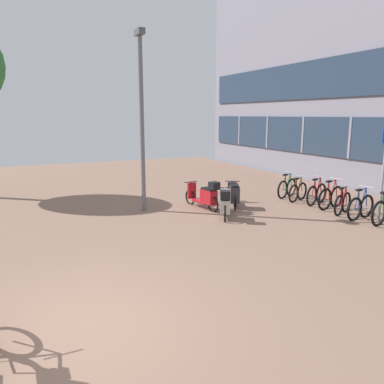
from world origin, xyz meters
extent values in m
cube|color=#866452|center=(4.80, 0.00, -0.03)|extent=(14.40, 40.00, 0.05)
cube|color=gray|center=(12.15, 6.27, 2.11)|extent=(0.10, 0.12, 1.72)
cube|color=gray|center=(12.15, 9.11, 2.11)|extent=(0.10, 0.12, 1.72)
cube|color=gray|center=(12.15, 11.96, 2.11)|extent=(0.10, 0.12, 1.72)
cube|color=gray|center=(12.15, 14.80, 2.11)|extent=(0.10, 0.12, 1.72)
torus|color=black|center=(8.51, 1.76, 0.34)|extent=(0.75, 0.20, 0.75)
cylinder|color=#28632E|center=(8.71, 1.80, 0.58)|extent=(0.15, 0.06, 0.60)
cylinder|color=#28632E|center=(8.64, 1.79, 0.31)|extent=(0.26, 0.07, 0.08)
cylinder|color=#28632E|center=(8.59, 1.78, 0.61)|extent=(0.17, 0.05, 0.55)
cube|color=black|center=(8.66, 1.79, 0.92)|extent=(0.23, 0.13, 0.06)
torus|color=black|center=(8.33, 2.45, 0.33)|extent=(0.73, 0.20, 0.73)
torus|color=black|center=(8.96, 2.55, 0.33)|extent=(0.73, 0.20, 0.73)
cylinder|color=navy|center=(8.71, 2.51, 0.59)|extent=(0.31, 0.09, 0.64)
cylinder|color=navy|center=(8.52, 2.48, 0.57)|extent=(0.14, 0.06, 0.58)
cylinder|color=navy|center=(8.66, 2.50, 0.88)|extent=(0.39, 0.10, 0.09)
cylinder|color=navy|center=(8.45, 2.47, 0.30)|extent=(0.25, 0.07, 0.08)
cylinder|color=navy|center=(8.40, 2.46, 0.59)|extent=(0.17, 0.05, 0.53)
cylinder|color=navy|center=(8.90, 2.55, 0.62)|extent=(0.15, 0.05, 0.58)
cube|color=black|center=(8.47, 2.47, 0.89)|extent=(0.23, 0.13, 0.06)
cylinder|color=#ADADB2|center=(8.85, 2.54, 0.95)|extent=(0.11, 0.48, 0.02)
torus|color=black|center=(8.35, 3.07, 0.30)|extent=(0.65, 0.32, 0.67)
torus|color=black|center=(8.92, 3.30, 0.30)|extent=(0.65, 0.32, 0.67)
cylinder|color=maroon|center=(8.69, 3.20, 0.55)|extent=(0.29, 0.15, 0.59)
cylinder|color=maroon|center=(8.52, 3.14, 0.52)|extent=(0.14, 0.08, 0.54)
cylinder|color=maroon|center=(8.65, 3.19, 0.81)|extent=(0.36, 0.17, 0.08)
cylinder|color=maroon|center=(8.46, 3.11, 0.28)|extent=(0.23, 0.12, 0.07)
cylinder|color=maroon|center=(8.42, 3.09, 0.55)|extent=(0.16, 0.08, 0.49)
cylinder|color=maroon|center=(8.87, 3.28, 0.57)|extent=(0.14, 0.08, 0.54)
cube|color=black|center=(8.48, 3.12, 0.83)|extent=(0.24, 0.17, 0.06)
cylinder|color=#ADADB2|center=(8.82, 3.26, 0.88)|extent=(0.20, 0.45, 0.02)
torus|color=black|center=(8.50, 3.80, 0.34)|extent=(0.75, 0.22, 0.75)
torus|color=black|center=(9.15, 3.93, 0.34)|extent=(0.75, 0.22, 0.75)
cylinder|color=maroon|center=(8.89, 3.88, 0.61)|extent=(0.33, 0.10, 0.66)
cylinder|color=maroon|center=(8.70, 3.84, 0.58)|extent=(0.15, 0.06, 0.60)
cylinder|color=maroon|center=(8.84, 3.87, 0.91)|extent=(0.40, 0.12, 0.09)
cylinder|color=maroon|center=(8.62, 3.82, 0.31)|extent=(0.26, 0.08, 0.08)
cylinder|color=maroon|center=(8.57, 3.81, 0.61)|extent=(0.17, 0.06, 0.55)
cylinder|color=maroon|center=(9.09, 3.92, 0.64)|extent=(0.15, 0.06, 0.60)
cube|color=black|center=(8.64, 3.83, 0.92)|extent=(0.23, 0.13, 0.06)
cylinder|color=#ADADB2|center=(9.03, 3.90, 0.98)|extent=(0.12, 0.48, 0.02)
torus|color=black|center=(8.53, 4.43, 0.33)|extent=(0.70, 0.31, 0.72)
torus|color=black|center=(9.16, 4.66, 0.33)|extent=(0.70, 0.31, 0.72)
cylinder|color=maroon|center=(8.91, 4.57, 0.59)|extent=(0.32, 0.14, 0.63)
cylinder|color=maroon|center=(8.72, 4.50, 0.56)|extent=(0.15, 0.08, 0.58)
cylinder|color=maroon|center=(8.86, 4.55, 0.87)|extent=(0.39, 0.17, 0.08)
cylinder|color=maroon|center=(8.65, 4.47, 0.30)|extent=(0.25, 0.11, 0.08)
cylinder|color=maroon|center=(8.60, 4.46, 0.59)|extent=(0.17, 0.08, 0.53)
cylinder|color=maroon|center=(9.10, 4.64, 0.61)|extent=(0.15, 0.08, 0.58)
cube|color=black|center=(8.67, 4.48, 0.89)|extent=(0.24, 0.16, 0.06)
cylinder|color=#ADADB2|center=(9.04, 4.62, 0.94)|extent=(0.18, 0.46, 0.02)
torus|color=black|center=(8.32, 5.12, 0.30)|extent=(0.65, 0.30, 0.67)
torus|color=black|center=(8.88, 5.33, 0.30)|extent=(0.65, 0.30, 0.67)
cylinder|color=brown|center=(8.66, 5.25, 0.54)|extent=(0.29, 0.14, 0.59)
cylinder|color=brown|center=(8.49, 5.18, 0.52)|extent=(0.14, 0.08, 0.53)
cylinder|color=brown|center=(8.61, 5.23, 0.81)|extent=(0.35, 0.16, 0.08)
cylinder|color=brown|center=(8.43, 5.16, 0.28)|extent=(0.23, 0.11, 0.07)
cylinder|color=brown|center=(8.38, 5.14, 0.54)|extent=(0.15, 0.08, 0.49)
cylinder|color=brown|center=(8.83, 5.31, 0.57)|extent=(0.14, 0.08, 0.53)
cube|color=black|center=(8.44, 5.17, 0.82)|extent=(0.24, 0.16, 0.06)
cylinder|color=#ADADB2|center=(8.78, 5.29, 0.88)|extent=(0.19, 0.46, 0.02)
torus|color=black|center=(8.37, 5.79, 0.32)|extent=(0.68, 0.32, 0.71)
torus|color=black|center=(8.96, 6.02, 0.32)|extent=(0.68, 0.32, 0.71)
cylinder|color=#2B642F|center=(8.72, 5.93, 0.57)|extent=(0.31, 0.15, 0.62)
cylinder|color=#2B642F|center=(8.54, 5.86, 0.55)|extent=(0.14, 0.08, 0.56)
cylinder|color=#2B642F|center=(8.67, 5.91, 0.85)|extent=(0.37, 0.17, 0.08)
cylinder|color=#2B642F|center=(8.48, 5.83, 0.29)|extent=(0.24, 0.12, 0.08)
cylinder|color=#2B642F|center=(8.43, 5.82, 0.57)|extent=(0.16, 0.08, 0.52)
cylinder|color=#2B642F|center=(8.91, 6.00, 0.60)|extent=(0.15, 0.08, 0.56)
cube|color=black|center=(8.50, 5.84, 0.87)|extent=(0.24, 0.16, 0.06)
cylinder|color=#ADADB2|center=(8.85, 5.98, 0.93)|extent=(0.20, 0.46, 0.02)
torus|color=black|center=(4.83, 3.99, 0.24)|extent=(0.30, 0.48, 0.52)
torus|color=black|center=(5.48, 5.13, 0.24)|extent=(0.30, 0.48, 0.52)
cube|color=silver|center=(5.15, 4.56, 0.21)|extent=(0.61, 0.78, 0.08)
cube|color=silver|center=(4.94, 4.20, 0.41)|extent=(0.55, 0.65, 0.40)
cube|color=black|center=(4.94, 4.20, 0.64)|extent=(0.49, 0.58, 0.06)
cylinder|color=silver|center=(5.46, 5.11, 0.49)|extent=(0.12, 0.14, 0.52)
cube|color=silver|center=(5.43, 5.04, 0.47)|extent=(0.32, 0.23, 0.52)
cylinder|color=black|center=(5.45, 5.09, 0.75)|extent=(0.47, 0.28, 0.03)
cube|color=black|center=(4.80, 3.95, 0.79)|extent=(0.38, 0.38, 0.24)
torus|color=black|center=(5.04, 5.12, 0.25)|extent=(0.14, 0.55, 0.55)
torus|color=black|center=(4.83, 6.40, 0.25)|extent=(0.14, 0.55, 0.55)
cube|color=red|center=(4.94, 5.76, 0.22)|extent=(0.39, 0.76, 0.08)
cube|color=red|center=(5.00, 5.35, 0.45)|extent=(0.39, 0.61, 0.46)
cube|color=black|center=(5.00, 5.35, 0.71)|extent=(0.34, 0.56, 0.06)
cylinder|color=red|center=(4.84, 6.38, 0.52)|extent=(0.09, 0.13, 0.55)
cube|color=red|center=(4.85, 6.30, 0.50)|extent=(0.33, 0.13, 0.55)
cylinder|color=black|center=(4.84, 6.35, 0.79)|extent=(0.52, 0.11, 0.03)
cube|color=black|center=(5.05, 5.07, 0.86)|extent=(0.32, 0.32, 0.24)
torus|color=black|center=(5.83, 5.05, 0.23)|extent=(0.27, 0.48, 0.51)
torus|color=black|center=(6.39, 6.17, 0.23)|extent=(0.27, 0.48, 0.51)
cube|color=#37353D|center=(6.11, 5.61, 0.21)|extent=(0.56, 0.75, 0.08)
cube|color=#37353D|center=(5.93, 5.25, 0.47)|extent=(0.51, 0.63, 0.52)
cube|color=black|center=(5.93, 5.25, 0.76)|extent=(0.46, 0.56, 0.06)
cylinder|color=#37353D|center=(6.37, 6.14, 0.48)|extent=(0.12, 0.14, 0.51)
cube|color=#37353D|center=(6.34, 6.08, 0.46)|extent=(0.32, 0.21, 0.51)
cylinder|color=black|center=(6.36, 6.12, 0.74)|extent=(0.48, 0.26, 0.03)
cylinder|color=gray|center=(8.93, 2.08, 1.39)|extent=(0.07, 0.07, 2.78)
cylinder|color=slate|center=(3.10, 6.25, 2.68)|extent=(0.14, 0.14, 5.36)
cube|color=#4C4C51|center=(3.10, 6.25, 5.48)|extent=(0.20, 0.52, 0.18)
camera|label=1|loc=(-0.66, -5.29, 3.06)|focal=35.53mm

